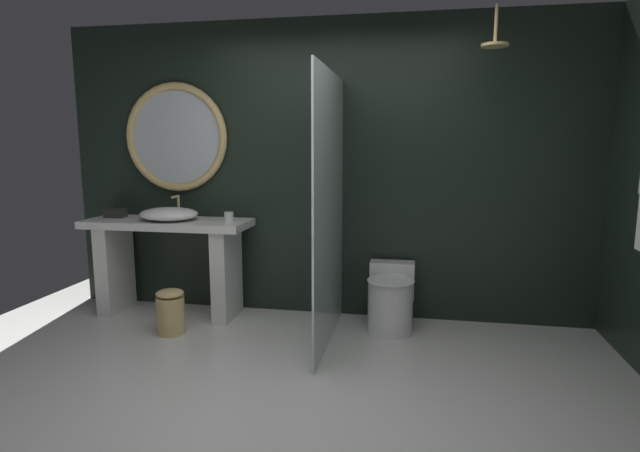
# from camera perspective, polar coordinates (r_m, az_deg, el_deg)

# --- Properties ---
(ground_plane) EXTENTS (5.76, 5.76, 0.00)m
(ground_plane) POSITION_cam_1_polar(r_m,az_deg,el_deg) (3.10, -5.81, -20.54)
(ground_plane) COLOR silver
(back_wall_panel) EXTENTS (4.80, 0.10, 2.60)m
(back_wall_panel) POSITION_cam_1_polar(r_m,az_deg,el_deg) (4.55, 0.72, 6.25)
(back_wall_panel) COLOR black
(back_wall_panel) RESTS_ON ground_plane
(vanity_counter) EXTENTS (1.47, 0.52, 0.87)m
(vanity_counter) POSITION_cam_1_polar(r_m,az_deg,el_deg) (4.78, -16.56, -3.08)
(vanity_counter) COLOR silver
(vanity_counter) RESTS_ON ground_plane
(vessel_sink) EXTENTS (0.52, 0.43, 0.21)m
(vessel_sink) POSITION_cam_1_polar(r_m,az_deg,el_deg) (4.66, -16.57, 1.30)
(vessel_sink) COLOR white
(vessel_sink) RESTS_ON vanity_counter
(tumbler_cup) EXTENTS (0.08, 0.08, 0.09)m
(tumbler_cup) POSITION_cam_1_polar(r_m,az_deg,el_deg) (4.46, -10.18, 1.01)
(tumbler_cup) COLOR silver
(tumbler_cup) RESTS_ON vanity_counter
(tissue_box) EXTENTS (0.18, 0.11, 0.08)m
(tissue_box) POSITION_cam_1_polar(r_m,az_deg,el_deg) (5.03, -21.94, 1.35)
(tissue_box) COLOR #282D28
(tissue_box) RESTS_ON vanity_counter
(round_wall_mirror) EXTENTS (0.98, 0.07, 0.98)m
(round_wall_mirror) POSITION_cam_1_polar(r_m,az_deg,el_deg) (4.89, -15.83, 9.53)
(round_wall_mirror) COLOR tan
(shower_glass_panel) EXTENTS (0.02, 1.28, 2.07)m
(shower_glass_panel) POSITION_cam_1_polar(r_m,az_deg,el_deg) (3.87, 1.05, 1.77)
(shower_glass_panel) COLOR silver
(shower_glass_panel) RESTS_ON ground_plane
(rain_shower_head) EXTENTS (0.19, 0.19, 0.29)m
(rain_shower_head) POSITION_cam_1_polar(r_m,az_deg,el_deg) (4.00, 19.02, 18.96)
(rain_shower_head) COLOR tan
(toilet) EXTENTS (0.38, 0.56, 0.53)m
(toilet) POSITION_cam_1_polar(r_m,az_deg,el_deg) (4.30, 7.92, -8.08)
(toilet) COLOR white
(toilet) RESTS_ON ground_plane
(waste_bin) EXTENTS (0.23, 0.23, 0.37)m
(waste_bin) POSITION_cam_1_polar(r_m,az_deg,el_deg) (4.37, -16.39, -9.14)
(waste_bin) COLOR tan
(waste_bin) RESTS_ON ground_plane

